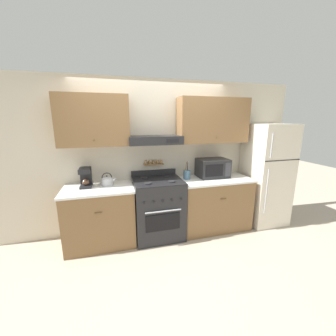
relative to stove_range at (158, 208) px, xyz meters
The scene contains 10 objects.
ground_plane 0.59m from the stove_range, 90.00° to the right, with size 16.00×16.00×0.00m, color #B2A38E.
wall_back 1.05m from the stove_range, 81.54° to the left, with size 5.20×0.46×2.55m.
counter_left 0.91m from the stove_range, behind, with size 1.03×0.68×0.91m.
counter_right 1.01m from the stove_range, ahead, with size 1.24×0.68×0.91m.
stove_range is the anchor object (origin of this frame).
refrigerator 2.09m from the stove_range, ahead, with size 0.70×0.71×1.83m.
tea_kettle 0.93m from the stove_range, behind, with size 0.23×0.18×0.20m.
coffee_maker 1.23m from the stove_range, behind, with size 0.16×0.25×0.29m.
microwave 1.19m from the stove_range, ahead, with size 0.53×0.39×0.32m.
utensil_crock 0.74m from the stove_range, 11.60° to the left, with size 0.12×0.12×0.30m.
Camera 1 is at (-0.67, -2.75, 1.90)m, focal length 22.00 mm.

